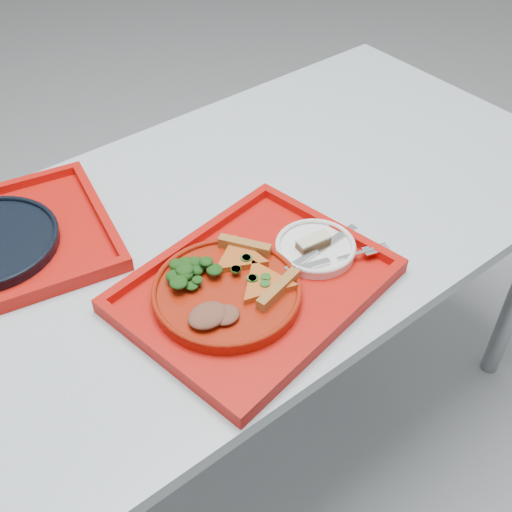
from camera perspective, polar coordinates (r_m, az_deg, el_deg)
name	(u,v)px	position (r m, az deg, el deg)	size (l,w,h in m)	color
ground	(237,424)	(1.87, -1.67, -14.71)	(10.00, 10.00, 0.00)	gray
table	(231,247)	(1.35, -2.24, 0.80)	(1.60, 0.80, 0.75)	#A4AEB8
tray_main	(255,289)	(1.15, -0.09, -2.93)	(0.45, 0.35, 0.01)	#BA1009
dinner_plate	(227,294)	(1.12, -2.61, -3.37)	(0.26, 0.26, 0.02)	maroon
side_plate	(315,249)	(1.21, 5.29, 0.59)	(0.15, 0.15, 0.01)	white
pizza_slice_a	(265,282)	(1.11, 0.78, -2.31)	(0.12, 0.10, 0.02)	orange
pizza_slice_b	(240,255)	(1.16, -1.48, 0.05)	(0.11, 0.10, 0.02)	orange
salad_heap	(189,268)	(1.13, -5.93, -1.07)	(0.08, 0.07, 0.04)	black
meat_portion	(208,316)	(1.06, -4.31, -5.30)	(0.07, 0.06, 0.02)	brown
dessert_bar	(313,242)	(1.20, 5.12, 1.26)	(0.07, 0.03, 0.02)	#4C2819
knife	(322,247)	(1.20, 5.87, 0.78)	(0.18, 0.02, 0.01)	silver
fork	(337,259)	(1.18, 7.17, -0.25)	(0.18, 0.02, 0.01)	silver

